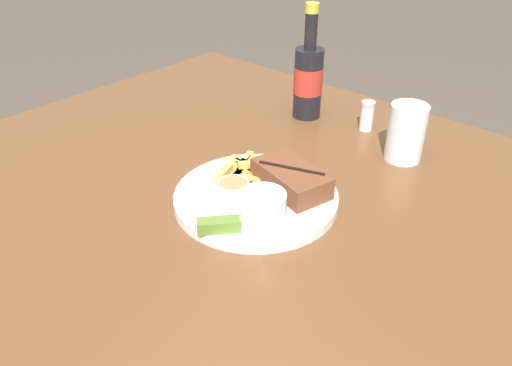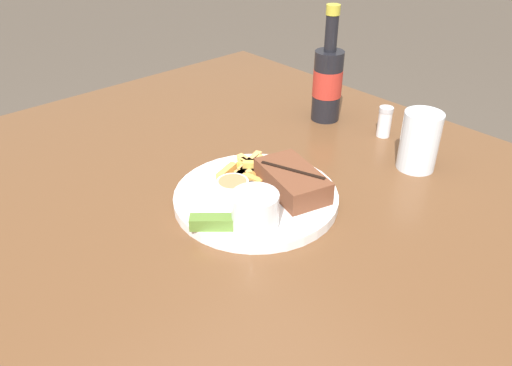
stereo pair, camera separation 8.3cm
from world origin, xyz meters
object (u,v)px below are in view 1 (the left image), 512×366
Objects in this scene: dipping_sauce_cup at (233,189)px; dinner_plate at (256,198)px; steak_portion at (291,178)px; fork_utensil at (229,175)px; knife_utensil at (266,182)px; beer_bottle at (308,78)px; pickle_spear at (223,225)px; coleslaw_cup at (262,209)px; salt_shaker at (367,116)px; drinking_glass at (406,133)px.

dinner_plate is at bearing 61.51° from dipping_sauce_cup.
steak_portion reaches higher than fork_utensil.
steak_portion is 0.05m from knife_utensil.
beer_bottle reaches higher than dinner_plate.
dipping_sauce_cup is 0.21× the size of beer_bottle.
dipping_sauce_cup is 0.72× the size of pickle_spear.
pickle_spear is 0.49m from beer_bottle.
steak_portion is at bearing 58.23° from dipping_sauce_cup.
fork_utensil is at bearing 130.47° from pickle_spear.
fork_utensil is (-0.07, 0.01, 0.01)m from dinner_plate.
coleslaw_cup is 0.46m from beer_bottle.
coleslaw_cup is at bearing -19.63° from fork_utensil.
salt_shaker is at bearing 87.77° from fork_utensil.
dinner_plate is 3.87× the size of coleslaw_cup.
knife_utensil reaches higher than dinner_plate.
drinking_glass reaches higher than dipping_sauce_cup.
beer_bottle reaches higher than coleslaw_cup.
beer_bottle is 0.15m from salt_shaker.
dinner_plate is 1.75× the size of knife_utensil.
beer_bottle is (-0.13, 0.38, 0.05)m from dipping_sauce_cup.
beer_bottle is 2.24× the size of drinking_glass.
dipping_sauce_cup is at bearing -91.83° from salt_shaker.
dipping_sauce_cup is (-0.09, 0.03, -0.02)m from coleslaw_cup.
salt_shaker is at bearing 151.29° from drinking_glass.
dinner_plate is 0.37m from salt_shaker.
pickle_spear is at bearing -56.44° from dipping_sauce_cup.
coleslaw_cup is 1.35× the size of dipping_sauce_cup.
fork_utensil is at bearing -158.94° from steak_portion.
fork_utensil is 2.07× the size of salt_shaker.
steak_portion reaches higher than pickle_spear.
fork_utensil is 0.35m from drinking_glass.
dinner_plate is 1.84× the size of steak_portion.
salt_shaker reaches higher than knife_utensil.
steak_portion is 2.83× the size of dipping_sauce_cup.
dinner_plate is at bearing -145.49° from knife_utensil.
salt_shaker reaches higher than fork_utensil.
coleslaw_cup reaches higher than pickle_spear.
beer_bottle is (-0.08, 0.33, 0.07)m from fork_utensil.
drinking_glass is (0.05, 0.37, 0.01)m from coleslaw_cup.
coleslaw_cup is (0.03, -0.11, 0.01)m from steak_portion.
salt_shaker is at bearing 90.93° from dinner_plate.
beer_bottle is (-0.14, 0.31, 0.07)m from knife_utensil.
dinner_plate is 4.26× the size of salt_shaker.
drinking_glass reaches higher than knife_utensil.
coleslaw_cup is 0.16m from fork_utensil.
beer_bottle is (-0.18, 0.29, 0.05)m from steak_portion.
dipping_sauce_cup reaches higher than dinner_plate.
fork_utensil is at bearing 152.26° from coleslaw_cup.
pickle_spear is 0.55× the size of fork_utensil.
salt_shaker is at bearing 88.17° from dipping_sauce_cup.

